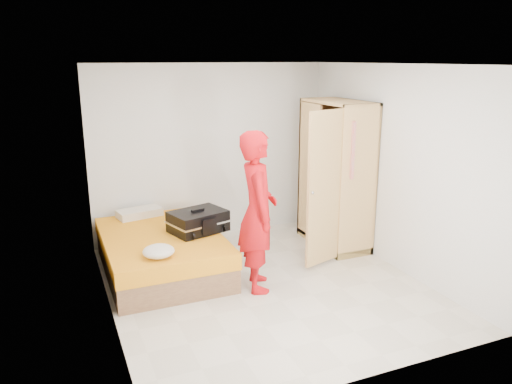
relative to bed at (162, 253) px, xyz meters
name	(u,v)px	position (x,y,z in m)	size (l,w,h in m)	color
room	(266,181)	(1.05, -0.90, 1.05)	(4.00, 4.02, 2.60)	beige
bed	(162,253)	(0.00, 0.00, 0.00)	(1.42, 2.02, 0.50)	#936942
wardrobe	(335,179)	(2.50, -0.05, 0.75)	(1.15, 1.36, 2.10)	#E5B16F
person	(258,211)	(0.95, -0.89, 0.69)	(0.69, 0.45, 1.89)	red
suitcase	(198,221)	(0.47, -0.07, 0.38)	(0.81, 0.68, 0.30)	black
round_cushion	(159,251)	(-0.18, -0.73, 0.32)	(0.36, 0.36, 0.14)	beige
pillow	(139,213)	(-0.12, 0.85, 0.30)	(0.60, 0.31, 0.11)	beige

